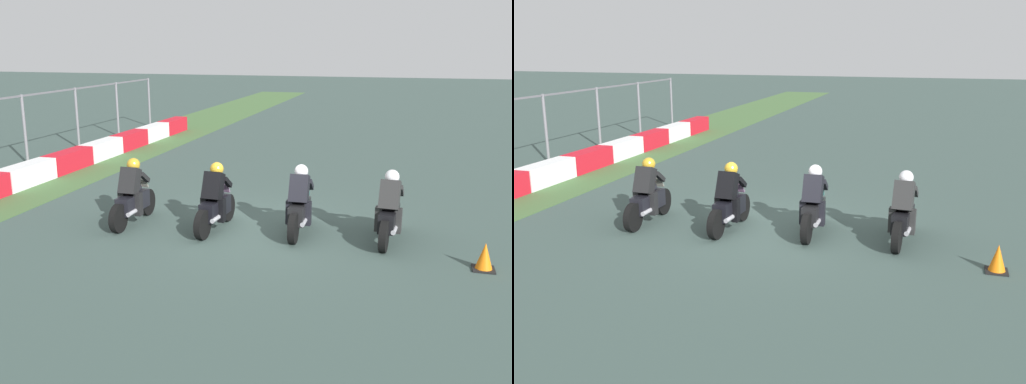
{
  "view_description": "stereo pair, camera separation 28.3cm",
  "coord_description": "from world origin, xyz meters",
  "views": [
    {
      "loc": [
        -11.94,
        -3.27,
        4.05
      ],
      "look_at": [
        -0.2,
        0.01,
        0.9
      ],
      "focal_mm": 40.7,
      "sensor_mm": 36.0,
      "label": 1
    },
    {
      "loc": [
        -11.86,
        -3.55,
        4.05
      ],
      "look_at": [
        -0.2,
        0.01,
        0.9
      ],
      "focal_mm": 40.7,
      "sensor_mm": 36.0,
      "label": 2
    }
  ],
  "objects": [
    {
      "name": "ground_plane",
      "position": [
        0.0,
        0.0,
        0.0
      ],
      "size": [
        120.0,
        120.0,
        0.0
      ],
      "primitive_type": "plane",
      "color": "#394C47"
    },
    {
      "name": "rider_lane_a",
      "position": [
        -0.06,
        -2.83,
        0.62
      ],
      "size": [
        2.04,
        0.55,
        1.51
      ],
      "rotation": [
        0.0,
        0.0,
        -0.07
      ],
      "color": "black",
      "rests_on": "ground_plane"
    },
    {
      "name": "rider_lane_b",
      "position": [
        -0.05,
        -0.93,
        0.62
      ],
      "size": [
        2.04,
        0.54,
        1.51
      ],
      "rotation": [
        0.0,
        0.0,
        0.02
      ],
      "color": "black",
      "rests_on": "ground_plane"
    },
    {
      "name": "rider_lane_c",
      "position": [
        -0.31,
        0.91,
        0.62
      ],
      "size": [
        2.04,
        0.55,
        1.51
      ],
      "rotation": [
        0.0,
        0.0,
        -0.06
      ],
      "color": "black",
      "rests_on": "ground_plane"
    },
    {
      "name": "rider_lane_d",
      "position": [
        -0.38,
        2.89,
        0.62
      ],
      "size": [
        2.04,
        0.54,
        1.51
      ],
      "rotation": [
        0.0,
        0.0,
        -0.0
      ],
      "color": "black",
      "rests_on": "ground_plane"
    },
    {
      "name": "traffic_cone",
      "position": [
        -1.23,
        -4.62,
        0.24
      ],
      "size": [
        0.4,
        0.4,
        0.52
      ],
      "color": "black",
      "rests_on": "ground_plane"
    }
  ]
}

